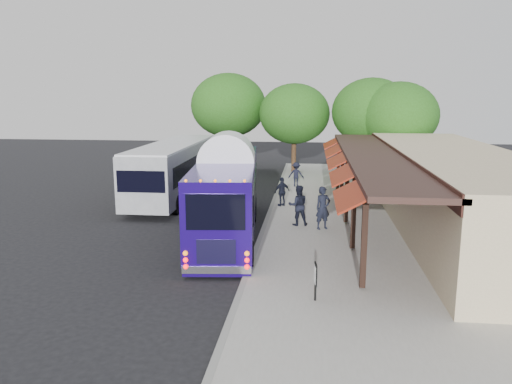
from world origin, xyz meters
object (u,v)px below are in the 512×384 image
at_px(coach_bus, 228,192).
at_px(ped_c, 282,192).
at_px(ped_b, 298,205).
at_px(city_bus, 175,167).
at_px(ped_a, 323,208).
at_px(ped_d, 296,174).
at_px(sign_board, 316,276).

distance_m(coach_bus, ped_c, 5.80).
relative_size(ped_b, ped_c, 1.19).
relative_size(coach_bus, city_bus, 0.93).
xyz_separation_m(ped_a, ped_d, (-1.53, 10.30, -0.17)).
distance_m(ped_a, ped_d, 10.42).
xyz_separation_m(ped_b, ped_c, (-0.97, 3.91, -0.15)).
distance_m(ped_c, ped_d, 5.89).
xyz_separation_m(ped_c, sign_board, (1.73, -12.38, -0.02)).
bearing_deg(city_bus, ped_d, 26.05).
bearing_deg(ped_c, ped_d, -131.60).
distance_m(coach_bus, sign_board, 8.06).
bearing_deg(sign_board, ped_d, 88.09).
bearing_deg(ped_b, sign_board, 84.05).
xyz_separation_m(coach_bus, ped_b, (3.02, 1.42, -0.83)).
height_order(ped_a, sign_board, ped_a).
height_order(ped_b, ped_d, ped_b).
relative_size(coach_bus, ped_b, 6.07).
relative_size(city_bus, ped_d, 7.65).
height_order(coach_bus, ped_c, coach_bus).
bearing_deg(ped_d, sign_board, 98.31).
xyz_separation_m(coach_bus, ped_d, (2.61, 11.20, -0.97)).
bearing_deg(ped_c, ped_b, 67.78).
relative_size(coach_bus, ped_c, 7.22).
bearing_deg(ped_a, sign_board, -119.14).
height_order(coach_bus, sign_board, coach_bus).
bearing_deg(ped_a, ped_d, 71.87).
bearing_deg(sign_board, ped_b, 89.51).
relative_size(city_bus, ped_b, 6.49).
bearing_deg(ped_c, sign_board, 61.76).
distance_m(ped_a, ped_c, 4.91).
distance_m(ped_c, sign_board, 12.50).
bearing_deg(ped_d, coach_bus, 81.54).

